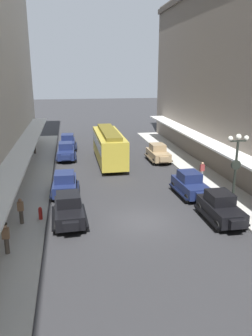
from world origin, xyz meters
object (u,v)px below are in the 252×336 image
(parked_car_5, at_px, (65,183))
(lamp_post_with_clock, at_px, (235,169))
(pedestrian_1, at_px, (6,238))
(parked_car_2, at_px, (69,209))
(pedestrian_2, at_px, (35,146))
(parked_car_3, at_px, (158,153))
(pedestrian_3, at_px, (202,171))
(parked_car_1, at_px, (66,151))
(parked_car_6, at_px, (190,184))
(parked_car_0, at_px, (68,142))
(streetcar, at_px, (109,145))
(fire_hydrant, at_px, (40,213))
(pedestrian_0, at_px, (21,211))
(parked_car_4, at_px, (221,207))

(parked_car_5, height_order, lamp_post_with_clock, lamp_post_with_clock)
(parked_car_5, height_order, pedestrian_1, parked_car_5)
(parked_car_2, bearing_deg, pedestrian_2, 101.24)
(parked_car_3, bearing_deg, pedestrian_3, -75.58)
(parked_car_1, height_order, parked_car_6, same)
(pedestrian_1, bearing_deg, parked_car_2, 47.04)
(parked_car_1, bearing_deg, parked_car_6, -53.49)
(parked_car_0, relative_size, parked_car_2, 1.00)
(streetcar, distance_m, pedestrian_3, 10.39)
(parked_car_1, relative_size, parked_car_2, 0.99)
(parked_car_1, height_order, pedestrian_3, parked_car_1)
(fire_hydrant, bearing_deg, parked_car_6, 13.72)
(pedestrian_3, bearing_deg, parked_car_3, 104.42)
(streetcar, distance_m, pedestrian_0, 15.33)
(parked_car_0, relative_size, parked_car_6, 1.00)
(parked_car_4, bearing_deg, parked_car_3, 90.16)
(parked_car_3, height_order, pedestrian_0, parked_car_3)
(lamp_post_with_clock, bearing_deg, streetcar, 116.26)
(parked_car_6, xyz_separation_m, lamp_post_with_clock, (1.83, -3.18, 2.04))
(parked_car_3, bearing_deg, parked_car_2, -125.25)
(parked_car_1, distance_m, pedestrian_1, 19.37)
(parked_car_5, relative_size, pedestrian_0, 2.62)
(parked_car_3, relative_size, parked_car_5, 1.00)
(parked_car_5, bearing_deg, lamp_post_with_clock, -24.48)
(pedestrian_2, xyz_separation_m, pedestrian_3, (14.96, -12.54, -0.02))
(parked_car_2, distance_m, fire_hydrant, 1.89)
(parked_car_2, distance_m, parked_car_4, 9.55)
(parked_car_1, height_order, streetcar, streetcar)
(parked_car_4, distance_m, parked_car_6, 4.55)
(lamp_post_with_clock, relative_size, pedestrian_1, 3.09)
(pedestrian_1, bearing_deg, pedestrian_2, 91.36)
(parked_car_5, relative_size, fire_hydrant, 5.24)
(parked_car_1, bearing_deg, parked_car_2, -89.40)
(fire_hydrant, xyz_separation_m, pedestrian_2, (-1.90, 18.07, 0.45))
(streetcar, relative_size, pedestrian_1, 5.76)
(pedestrian_0, xyz_separation_m, pedestrian_3, (14.16, 5.95, 0.00))
(parked_car_4, xyz_separation_m, parked_car_6, (-0.31, 4.54, 0.00))
(parked_car_1, height_order, fire_hydrant, parked_car_1)
(parked_car_5, bearing_deg, parked_car_2, -87.12)
(pedestrian_1, bearing_deg, parked_car_1, 81.08)
(fire_hydrant, bearing_deg, pedestrian_3, 22.93)
(parked_car_3, distance_m, parked_car_6, 10.14)
(lamp_post_with_clock, height_order, pedestrian_1, lamp_post_with_clock)
(parked_car_1, distance_m, parked_car_5, 10.64)
(streetcar, distance_m, lamp_post_with_clock, 15.24)
(parked_car_1, xyz_separation_m, parked_car_2, (0.16, -15.73, 0.00))
(parked_car_3, height_order, fire_hydrant, parked_car_3)
(pedestrian_1, bearing_deg, parked_car_3, 53.04)
(parked_car_1, xyz_separation_m, pedestrian_1, (-3.00, -19.13, 0.07))
(parked_car_6, xyz_separation_m, pedestrian_2, (-12.83, 15.40, 0.07))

